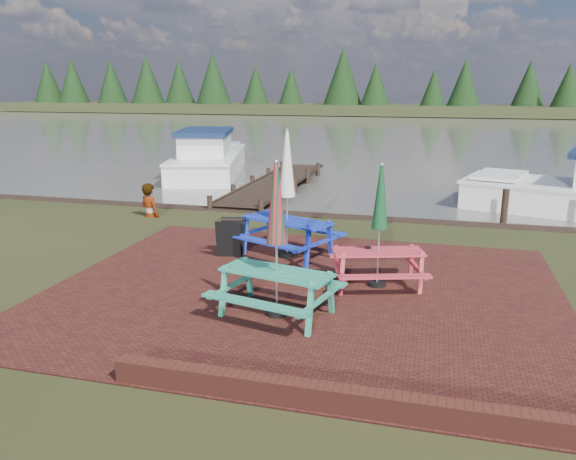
% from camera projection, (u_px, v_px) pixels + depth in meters
% --- Properties ---
extents(ground, '(120.00, 120.00, 0.00)m').
position_uv_depth(ground, '(289.00, 313.00, 9.12)').
color(ground, black).
rests_on(ground, ground).
extents(paving, '(9.00, 7.50, 0.02)m').
position_uv_depth(paving, '(303.00, 291.00, 10.05)').
color(paving, '#381311').
rests_on(paving, ground).
extents(brick_wall, '(6.21, 1.79, 0.30)m').
position_uv_depth(brick_wall, '(418.00, 402.00, 6.29)').
color(brick_wall, '#4C1E16').
rests_on(brick_wall, ground).
extents(water, '(120.00, 60.00, 0.02)m').
position_uv_depth(water, '(411.00, 132.00, 43.72)').
color(water, '#4B4841').
rests_on(water, ground).
extents(far_treeline, '(120.00, 10.00, 8.10)m').
position_uv_depth(far_treeline, '(424.00, 87.00, 70.02)').
color(far_treeline, black).
rests_on(far_treeline, ground).
extents(picnic_table_teal, '(2.11, 1.96, 2.48)m').
position_uv_depth(picnic_table_teal, '(277.00, 264.00, 8.80)').
color(picnic_table_teal, '#298568').
rests_on(picnic_table_teal, ground).
extents(picnic_table_red, '(1.98, 1.86, 2.25)m').
position_uv_depth(picnic_table_red, '(379.00, 245.00, 10.12)').
color(picnic_table_red, '#B02D38').
rests_on(picnic_table_red, ground).
extents(picnic_table_blue, '(2.48, 2.37, 2.70)m').
position_uv_depth(picnic_table_blue, '(287.00, 214.00, 11.87)').
color(picnic_table_blue, '#162DA8').
rests_on(picnic_table_blue, ground).
extents(chalkboard, '(0.54, 0.59, 0.83)m').
position_uv_depth(chalkboard, '(230.00, 237.00, 11.99)').
color(chalkboard, black).
rests_on(chalkboard, ground).
extents(jetty, '(1.76, 9.08, 1.00)m').
position_uv_depth(jetty, '(276.00, 183.00, 20.51)').
color(jetty, black).
rests_on(jetty, ground).
extents(boat_jetty, '(4.47, 7.97, 2.19)m').
position_uv_depth(boat_jetty, '(208.00, 160.00, 24.15)').
color(boat_jetty, silver).
rests_on(boat_jetty, ground).
extents(person, '(0.80, 0.69, 1.87)m').
position_uv_depth(person, '(148.00, 184.00, 15.56)').
color(person, gray).
rests_on(person, ground).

